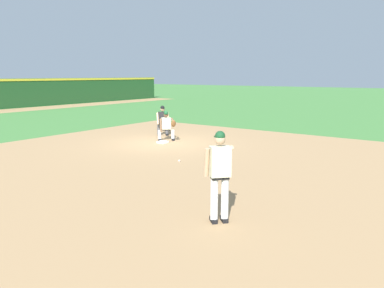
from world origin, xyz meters
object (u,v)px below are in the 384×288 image
at_px(baseball, 179,161).
at_px(pitcher, 220,171).
at_px(first_base_bag, 163,142).
at_px(umpire, 163,119).
at_px(first_baseman, 167,125).

xyz_separation_m(baseball, pitcher, (-3.70, -3.90, 1.02)).
height_order(first_base_bag, baseball, first_base_bag).
bearing_deg(umpire, first_base_bag, -139.98).
bearing_deg(pitcher, umpire, 46.18).
relative_size(pitcher, umpire, 1.27).
bearing_deg(pitcher, first_base_bag, 47.59).
xyz_separation_m(pitcher, first_baseman, (6.63, 6.87, -0.33)).
bearing_deg(first_base_bag, umpire, 40.02).
height_order(pitcher, umpire, pitcher).
height_order(first_base_bag, pitcher, pitcher).
bearing_deg(first_base_bag, pitcher, -132.41).
bearing_deg(first_baseman, baseball, -134.62).
bearing_deg(baseball, first_base_bag, 49.16).
xyz_separation_m(first_baseman, umpire, (1.04, 1.12, 0.06)).
distance_m(first_base_bag, pitcher, 9.08).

